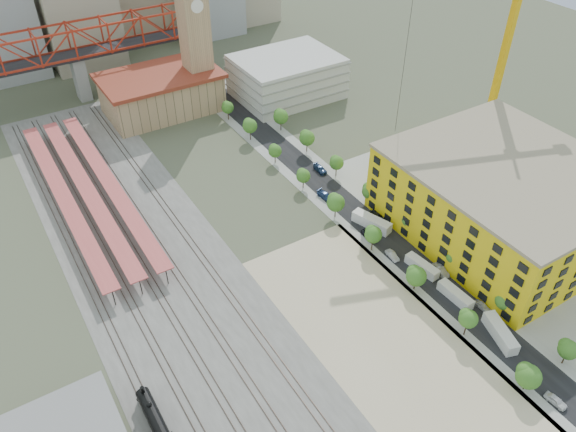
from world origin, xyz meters
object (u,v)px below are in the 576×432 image
site_trailer_a (500,333)px  site_trailer_d (372,222)px  tower_crane (498,28)px  site_trailer_b (455,295)px  clock_tower (193,20)px  car_0 (556,401)px  construction_building (505,199)px  site_trailer_c (422,266)px

site_trailer_a → site_trailer_d: 41.32m
tower_crane → site_trailer_b: size_ratio=6.83×
site_trailer_a → site_trailer_b: (0.00, 12.41, -0.15)m
tower_crane → site_trailer_a: size_ratio=6.05×
clock_tower → car_0: (5.00, -139.99, -27.99)m
tower_crane → site_trailer_d: bearing=-164.1°
clock_tower → construction_building: (34.00, -99.99, -19.29)m
clock_tower → site_trailer_c: 105.32m
site_trailer_a → site_trailer_c: (0.00, 22.89, -0.17)m
construction_building → car_0: bearing=-125.9°
site_trailer_b → car_0: site_trailer_b is taller
construction_building → site_trailer_d: 32.13m
construction_building → clock_tower: bearing=108.8°
clock_tower → site_trailer_b: 115.44m
site_trailer_d → site_trailer_b: bearing=-108.1°
tower_crane → site_trailer_c: bearing=-146.5°
construction_building → site_trailer_b: size_ratio=5.84×
tower_crane → site_trailer_a: tower_crane is taller
tower_crane → site_trailer_c: 68.35m
site_trailer_b → car_0: bearing=-98.0°
tower_crane → site_trailer_a: (-48.75, -55.19, -35.21)m
site_trailer_c → site_trailer_d: bearing=83.4°
site_trailer_a → clock_tower: bearing=111.2°
construction_building → site_trailer_b: 29.72m
tower_crane → site_trailer_a: 81.63m
site_trailer_d → construction_building: bearing=-51.4°
clock_tower → site_trailer_a: (8.00, -124.23, -27.36)m
clock_tower → construction_building: size_ratio=1.03×
site_trailer_a → tower_crane: bearing=66.1°
site_trailer_a → site_trailer_d: (0.00, 41.32, 0.07)m
site_trailer_a → car_0: size_ratio=2.35×
site_trailer_d → site_trailer_c: bearing=-108.1°
clock_tower → site_trailer_d: clock_tower is taller
construction_building → site_trailer_c: (-26.00, -1.35, -8.24)m
construction_building → site_trailer_c: bearing=-177.0°
tower_crane → car_0: bearing=-126.1°
site_trailer_a → car_0: site_trailer_a is taller
clock_tower → site_trailer_c: clock_tower is taller
construction_building → tower_crane: bearing=53.7°
construction_building → car_0: size_ratio=12.14×
construction_building → site_trailer_a: (-26.00, -24.23, -8.07)m
car_0 → site_trailer_a: bearing=73.1°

